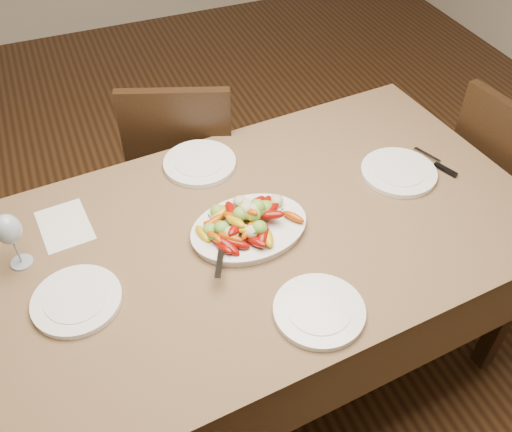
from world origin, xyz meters
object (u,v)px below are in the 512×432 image
object	(u,v)px
chair_far	(186,161)
plate_left	(77,301)
dining_table	(256,303)
serving_platter	(249,230)
plate_far	(200,163)
wine_glass	(12,239)
plate_right	(399,172)
plate_near	(319,311)

from	to	relation	value
chair_far	plate_left	xyz separation A→B (m)	(-0.55, -0.85, 0.29)
plate_left	dining_table	bearing A→B (deg)	7.54
serving_platter	plate_far	bearing A→B (deg)	96.03
wine_glass	dining_table	bearing A→B (deg)	-10.97
dining_table	plate_far	distance (m)	0.54
chair_far	serving_platter	size ratio (longest dim) A/B	2.60
serving_platter	wine_glass	bearing A→B (deg)	168.57
chair_far	plate_left	distance (m)	1.05
wine_glass	chair_far	bearing A→B (deg)	43.00
wine_glass	plate_left	bearing A→B (deg)	-58.74
serving_platter	plate_far	xyz separation A→B (m)	(-0.04, 0.38, -0.00)
chair_far	plate_far	world-z (taller)	chair_far
chair_far	dining_table	bearing A→B (deg)	111.84
plate_left	plate_right	bearing A→B (deg)	7.09
plate_near	serving_platter	bearing A→B (deg)	99.96
plate_right	dining_table	bearing A→B (deg)	-173.38
serving_platter	plate_right	size ratio (longest dim) A/B	1.39
serving_platter	plate_near	world-z (taller)	serving_platter
chair_far	plate_right	distance (m)	0.96
wine_glass	plate_right	bearing A→B (deg)	-3.16
plate_left	chair_far	bearing A→B (deg)	56.91
chair_far	plate_right	world-z (taller)	chair_far
serving_platter	plate_left	size ratio (longest dim) A/B	1.45
dining_table	plate_left	size ratio (longest dim) A/B	7.31
plate_left	plate_far	xyz separation A→B (m)	(0.51, 0.45, 0.00)
plate_right	wine_glass	size ratio (longest dim) A/B	1.29
chair_far	wine_glass	distance (m)	1.01
chair_far	plate_near	xyz separation A→B (m)	(0.06, -1.13, 0.29)
dining_table	plate_right	xyz separation A→B (m)	(0.57, 0.07, 0.39)
plate_left	wine_glass	distance (m)	0.26
chair_far	wine_glass	bearing A→B (deg)	63.21
serving_platter	plate_right	distance (m)	0.60
dining_table	serving_platter	xyz separation A→B (m)	(-0.02, -0.00, 0.39)
dining_table	chair_far	xyz separation A→B (m)	(-0.02, 0.77, 0.10)
plate_near	wine_glass	bearing A→B (deg)	146.04
plate_near	dining_table	bearing A→B (deg)	96.26
serving_platter	plate_near	size ratio (longest dim) A/B	1.43
dining_table	plate_right	distance (m)	0.69
serving_platter	wine_glass	xyz separation A→B (m)	(-0.68, 0.14, 0.09)
serving_platter	plate_right	bearing A→B (deg)	6.46
plate_left	plate_near	size ratio (longest dim) A/B	0.99
dining_table	plate_left	world-z (taller)	plate_left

